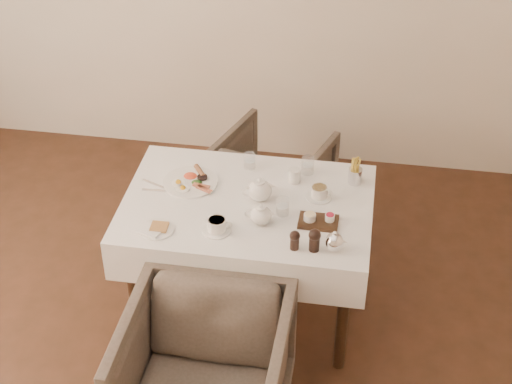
{
  "coord_description": "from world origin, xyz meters",
  "views": [
    {
      "loc": [
        0.84,
        -2.27,
        3.17
      ],
      "look_at": [
        0.32,
        0.89,
        0.82
      ],
      "focal_mm": 55.0,
      "sensor_mm": 36.0,
      "label": 1
    }
  ],
  "objects_px": {
    "armchair_far": "(272,179)",
    "armchair_near": "(206,375)",
    "breakfast_plate": "(191,181)",
    "teapot_centre": "(259,189)",
    "table": "(247,220)"
  },
  "relations": [
    {
      "from": "armchair_near",
      "to": "teapot_centre",
      "type": "bearing_deg",
      "value": 82.93
    },
    {
      "from": "breakfast_plate",
      "to": "teapot_centre",
      "type": "xyz_separation_m",
      "value": [
        0.38,
        -0.09,
        0.06
      ]
    },
    {
      "from": "armchair_far",
      "to": "teapot_centre",
      "type": "bearing_deg",
      "value": 112.73
    },
    {
      "from": "table",
      "to": "teapot_centre",
      "type": "bearing_deg",
      "value": 26.2
    },
    {
      "from": "table",
      "to": "armchair_far",
      "type": "height_order",
      "value": "table"
    },
    {
      "from": "table",
      "to": "breakfast_plate",
      "type": "height_order",
      "value": "breakfast_plate"
    },
    {
      "from": "armchair_near",
      "to": "armchair_far",
      "type": "relative_size",
      "value": 1.17
    },
    {
      "from": "table",
      "to": "armchair_far",
      "type": "bearing_deg",
      "value": 89.37
    },
    {
      "from": "breakfast_plate",
      "to": "teapot_centre",
      "type": "relative_size",
      "value": 1.67
    },
    {
      "from": "breakfast_plate",
      "to": "armchair_far",
      "type": "bearing_deg",
      "value": 57.07
    },
    {
      "from": "armchair_far",
      "to": "armchair_near",
      "type": "bearing_deg",
      "value": 107.04
    },
    {
      "from": "armchair_near",
      "to": "breakfast_plate",
      "type": "xyz_separation_m",
      "value": [
        -0.27,
        0.93,
        0.42
      ]
    },
    {
      "from": "armchair_far",
      "to": "breakfast_plate",
      "type": "bearing_deg",
      "value": 85.11
    },
    {
      "from": "table",
      "to": "teapot_centre",
      "type": "height_order",
      "value": "teapot_centre"
    },
    {
      "from": "armchair_far",
      "to": "teapot_centre",
      "type": "xyz_separation_m",
      "value": [
        0.05,
        -0.83,
        0.53
      ]
    }
  ]
}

